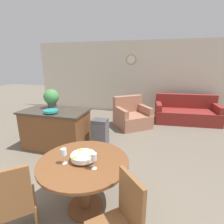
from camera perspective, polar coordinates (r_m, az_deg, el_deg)
The scene contains 13 objects.
wall_back at distance 6.89m, azimuth 7.01°, elevation 11.02°, with size 8.00×0.09×2.70m.
dining_table at distance 2.41m, azimuth -9.11°, elevation -18.77°, with size 1.15×1.15×0.74m.
dining_chair_near_left at distance 2.32m, azimuth -29.50°, elevation -24.00°, with size 0.59×0.59×0.97m.
dining_chair_near_right at distance 1.91m, azimuth 2.78°, elevation -32.06°, with size 0.59×0.59×0.97m.
fruit_bowl at distance 2.29m, azimuth -9.40°, elevation -14.10°, with size 0.31×0.31×0.11m.
wine_glass_left at distance 2.24m, azimuth -15.49°, elevation -12.68°, with size 0.07×0.07×0.20m.
wine_glass_right at distance 2.08m, azimuth -5.96°, elevation -14.55°, with size 0.07×0.07×0.20m.
kitchen_island at distance 4.25m, azimuth -17.75°, elevation -5.27°, with size 1.45×0.83×0.90m.
teal_bowl at distance 3.89m, azimuth -19.34°, elevation 0.29°, with size 0.30×0.30×0.07m.
potted_plant at distance 4.29m, azimuth -19.17°, elevation 4.45°, with size 0.35×0.35×0.44m.
trash_bin at distance 3.98m, azimuth -3.89°, elevation -7.43°, with size 0.34×0.30×0.72m.
couch at distance 6.31m, azimuth 23.02°, elevation -0.34°, with size 2.05×1.08×0.89m.
armchair at distance 5.45m, azimuth 6.42°, elevation -1.55°, with size 1.29×1.28×0.91m.
Camera 1 is at (1.04, -0.93, 1.94)m, focal length 28.00 mm.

